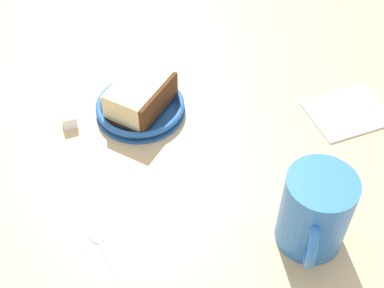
{
  "coord_description": "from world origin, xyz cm",
  "views": [
    {
      "loc": [
        33.19,
        -34.05,
        53.66
      ],
      "look_at": [
        1.27,
        -0.77,
        3.0
      ],
      "focal_mm": 48.64,
      "sensor_mm": 36.0,
      "label": 1
    }
  ],
  "objects_px": {
    "teaspoon": "(101,244)",
    "sugar_cube": "(69,120)",
    "small_plate": "(140,107)",
    "folded_napkin": "(349,111)",
    "tea_mug": "(313,214)",
    "cake_slice": "(141,96)"
  },
  "relations": [
    {
      "from": "small_plate",
      "to": "teaspoon",
      "type": "distance_m",
      "value": 0.23
    },
    {
      "from": "folded_napkin",
      "to": "small_plate",
      "type": "bearing_deg",
      "value": -136.61
    },
    {
      "from": "cake_slice",
      "to": "folded_napkin",
      "type": "bearing_deg",
      "value": 43.63
    },
    {
      "from": "sugar_cube",
      "to": "small_plate",
      "type": "bearing_deg",
      "value": 59.29
    },
    {
      "from": "teaspoon",
      "to": "sugar_cube",
      "type": "xyz_separation_m",
      "value": [
        -0.19,
        0.1,
        0.01
      ]
    },
    {
      "from": "cake_slice",
      "to": "tea_mug",
      "type": "relative_size",
      "value": 1.04
    },
    {
      "from": "folded_napkin",
      "to": "tea_mug",
      "type": "bearing_deg",
      "value": -69.95
    },
    {
      "from": "folded_napkin",
      "to": "sugar_cube",
      "type": "height_order",
      "value": "sugar_cube"
    },
    {
      "from": "tea_mug",
      "to": "folded_napkin",
      "type": "height_order",
      "value": "tea_mug"
    },
    {
      "from": "tea_mug",
      "to": "sugar_cube",
      "type": "bearing_deg",
      "value": -167.75
    },
    {
      "from": "sugar_cube",
      "to": "teaspoon",
      "type": "bearing_deg",
      "value": -27.42
    },
    {
      "from": "tea_mug",
      "to": "sugar_cube",
      "type": "xyz_separation_m",
      "value": [
        -0.36,
        -0.08,
        -0.04
      ]
    },
    {
      "from": "folded_napkin",
      "to": "teaspoon",
      "type": "bearing_deg",
      "value": -102.65
    },
    {
      "from": "small_plate",
      "to": "tea_mug",
      "type": "xyz_separation_m",
      "value": [
        0.3,
        -0.01,
        0.04
      ]
    },
    {
      "from": "small_plate",
      "to": "teaspoon",
      "type": "height_order",
      "value": "small_plate"
    },
    {
      "from": "small_plate",
      "to": "sugar_cube",
      "type": "distance_m",
      "value": 0.1
    },
    {
      "from": "small_plate",
      "to": "sugar_cube",
      "type": "bearing_deg",
      "value": -120.71
    },
    {
      "from": "small_plate",
      "to": "sugar_cube",
      "type": "relative_size",
      "value": 6.72
    },
    {
      "from": "cake_slice",
      "to": "teaspoon",
      "type": "xyz_separation_m",
      "value": [
        0.13,
        -0.19,
        -0.03
      ]
    },
    {
      "from": "small_plate",
      "to": "cake_slice",
      "type": "relative_size",
      "value": 1.21
    },
    {
      "from": "small_plate",
      "to": "tea_mug",
      "type": "bearing_deg",
      "value": -2.16
    },
    {
      "from": "sugar_cube",
      "to": "folded_napkin",
      "type": "bearing_deg",
      "value": 47.38
    }
  ]
}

